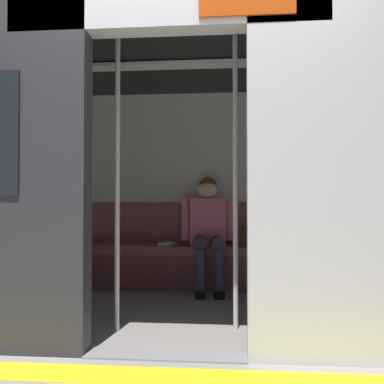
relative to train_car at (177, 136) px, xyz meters
name	(u,v)px	position (x,y,z in m)	size (l,w,h in m)	color
ground_plane	(166,356)	(-0.07, 1.08, -1.49)	(60.00, 60.00, 0.00)	gray
platform_edge_strip	(157,376)	(-0.07, 1.38, -1.48)	(8.00, 0.24, 0.01)	yellow
train_car	(177,136)	(0.00, 0.00, 0.00)	(6.40, 2.49, 2.28)	silver
bench_seat	(194,255)	(-0.07, -0.90, -1.14)	(3.29, 0.44, 0.46)	#935156
person_seated	(208,225)	(-0.22, -0.84, -0.81)	(0.55, 0.70, 1.19)	pink
handbag	(250,237)	(-0.67, -0.97, -0.94)	(0.26, 0.15, 0.17)	brown
book	(168,244)	(0.21, -0.92, -1.01)	(0.15, 0.22, 0.03)	silver
grab_pole_door	(117,181)	(0.36, 0.62, -0.42)	(0.04, 0.04, 2.14)	silver
grab_pole_far	(235,182)	(-0.49, 0.52, -0.42)	(0.04, 0.04, 2.14)	silver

